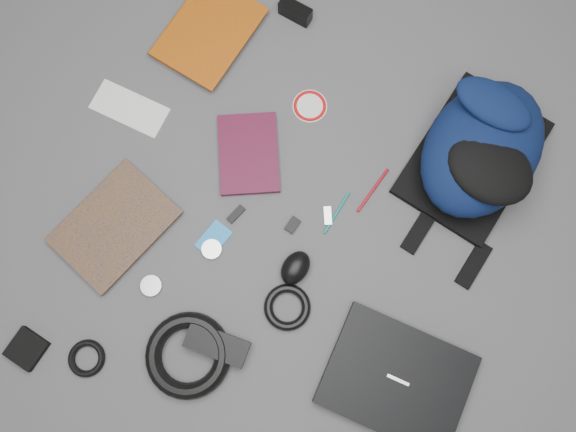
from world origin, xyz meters
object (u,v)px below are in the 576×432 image
(comic_book, at_px, (86,199))
(compact_camera, at_px, (295,11))
(mouse, at_px, (295,268))
(laptop, at_px, (397,379))
(dvd_case, at_px, (249,154))
(textbook_red, at_px, (177,14))
(pouch, at_px, (27,349))
(backpack, at_px, (482,149))
(power_brick, at_px, (217,344))

(comic_book, height_order, compact_camera, compact_camera)
(comic_book, distance_m, mouse, 0.55)
(laptop, height_order, dvd_case, laptop)
(comic_book, relative_size, mouse, 3.17)
(textbook_red, relative_size, mouse, 3.12)
(laptop, distance_m, textbook_red, 1.09)
(dvd_case, relative_size, compact_camera, 2.38)
(comic_book, xyz_separation_m, pouch, (0.01, -0.38, -0.00))
(pouch, bearing_deg, textbook_red, 88.27)
(comic_book, xyz_separation_m, mouse, (0.55, 0.00, 0.01))
(backpack, height_order, pouch, backpack)
(dvd_case, height_order, pouch, pouch)
(dvd_case, bearing_deg, laptop, -60.93)
(textbook_red, relative_size, power_brick, 1.85)
(dvd_case, bearing_deg, backpack, -4.80)
(dvd_case, height_order, compact_camera, compact_camera)
(laptop, bearing_deg, backpack, 92.34)
(mouse, relative_size, power_brick, 0.59)
(backpack, relative_size, pouch, 5.30)
(compact_camera, xyz_separation_m, mouse, (0.22, -0.64, -0.00))
(backpack, relative_size, textbook_red, 1.50)
(mouse, bearing_deg, textbook_red, 148.12)
(comic_book, bearing_deg, power_brick, -4.06)
(compact_camera, bearing_deg, pouch, -95.86)
(backpack, relative_size, dvd_case, 1.96)
(laptop, bearing_deg, compact_camera, 127.88)
(laptop, height_order, comic_book, laptop)
(power_brick, bearing_deg, compact_camera, 98.41)
(textbook_red, relative_size, compact_camera, 3.11)
(dvd_case, bearing_deg, pouch, -140.71)
(comic_book, relative_size, compact_camera, 3.16)
(mouse, bearing_deg, compact_camera, 123.17)
(power_brick, relative_size, pouch, 1.91)
(laptop, bearing_deg, textbook_red, 144.22)
(backpack, bearing_deg, textbook_red, -174.23)
(power_brick, bearing_deg, comic_book, 154.22)
(compact_camera, relative_size, mouse, 1.00)
(laptop, xyz_separation_m, compact_camera, (-0.52, 0.82, 0.01))
(textbook_red, bearing_deg, mouse, -33.12)
(backpack, xyz_separation_m, textbook_red, (-0.85, 0.13, -0.07))
(pouch, bearing_deg, compact_camera, 72.36)
(power_brick, xyz_separation_m, pouch, (-0.43, -0.15, -0.01))
(textbook_red, xyz_separation_m, power_brick, (0.40, -0.77, 0.00))
(power_brick, bearing_deg, laptop, 9.94)
(laptop, distance_m, comic_book, 0.87)
(backpack, distance_m, comic_book, 0.98)
(compact_camera, bearing_deg, laptop, -45.54)
(backpack, xyz_separation_m, power_brick, (-0.45, -0.64, -0.07))
(textbook_red, xyz_separation_m, dvd_case, (0.31, -0.30, -0.01))
(mouse, bearing_deg, backpack, 65.24)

